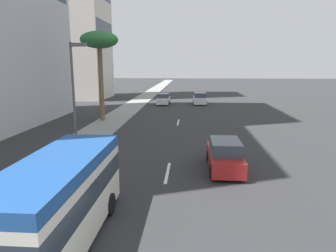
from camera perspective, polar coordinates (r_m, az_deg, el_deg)
name	(u,v)px	position (r m, az deg, el deg)	size (l,w,h in m)	color
ground_plane	(180,115)	(35.35, 2.26, 2.19)	(198.00, 198.00, 0.00)	#2D2D30
sidewalk_right	(123,113)	(36.21, -8.64, 2.41)	(162.00, 3.20, 0.15)	gray
lane_stripe_mid	(168,172)	(16.44, -0.09, -8.85)	(3.20, 0.16, 0.01)	silver
lane_stripe_far	(178,122)	(30.48, 1.94, 0.69)	(3.20, 0.16, 0.01)	silver
car_lead	(164,99)	(44.66, -0.85, 5.13)	(4.14, 1.80, 1.60)	white
minibus_second	(60,198)	(10.44, -19.90, -12.71)	(6.85, 2.35, 2.85)	silver
car_third	(200,99)	(45.20, 6.09, 5.21)	(4.66, 1.92, 1.72)	white
car_fourth	(225,155)	(17.01, 10.75, -5.53)	(4.43, 1.80, 1.71)	#A51E1E
palm_tree	(99,43)	(31.26, -12.95, 15.22)	(3.71, 3.71, 8.86)	brown
street_lamp	(75,89)	(18.38, -17.30, 6.80)	(0.24, 0.97, 6.87)	#4C4C51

